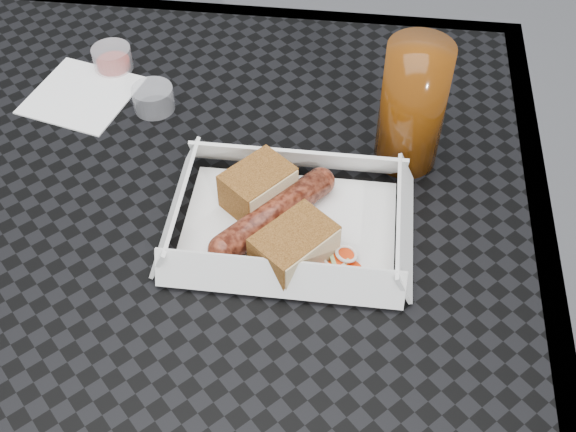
{
  "coord_description": "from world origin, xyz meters",
  "views": [
    {
      "loc": [
        0.18,
        -0.5,
        1.32
      ],
      "look_at": [
        0.12,
        -0.02,
        0.78
      ],
      "focal_mm": 45.0,
      "sensor_mm": 36.0,
      "label": 1
    }
  ],
  "objects_px": {
    "patio_table": "(185,252)",
    "food_tray": "(289,227)",
    "bratwurst": "(274,214)",
    "drink_glass": "(413,106)"
  },
  "relations": [
    {
      "from": "bratwurst",
      "to": "patio_table",
      "type": "bearing_deg",
      "value": 172.8
    },
    {
      "from": "bratwurst",
      "to": "drink_glass",
      "type": "relative_size",
      "value": 0.9
    },
    {
      "from": "patio_table",
      "to": "food_tray",
      "type": "relative_size",
      "value": 3.64
    },
    {
      "from": "patio_table",
      "to": "drink_glass",
      "type": "distance_m",
      "value": 0.3
    },
    {
      "from": "drink_glass",
      "to": "bratwurst",
      "type": "bearing_deg",
      "value": -137.81
    },
    {
      "from": "food_tray",
      "to": "drink_glass",
      "type": "xyz_separation_m",
      "value": [
        0.12,
        0.12,
        0.07
      ]
    },
    {
      "from": "patio_table",
      "to": "drink_glass",
      "type": "height_order",
      "value": "drink_glass"
    },
    {
      "from": "patio_table",
      "to": "food_tray",
      "type": "bearing_deg",
      "value": -6.21
    },
    {
      "from": "drink_glass",
      "to": "patio_table",
      "type": "bearing_deg",
      "value": -155.78
    },
    {
      "from": "patio_table",
      "to": "food_tray",
      "type": "xyz_separation_m",
      "value": [
        0.12,
        -0.01,
        0.08
      ]
    }
  ]
}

